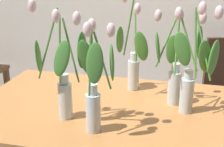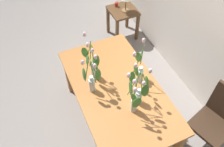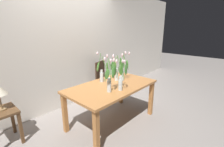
{
  "view_description": "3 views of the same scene",
  "coord_description": "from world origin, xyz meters",
  "px_view_note": "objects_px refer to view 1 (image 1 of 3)",
  "views": [
    {
      "loc": [
        0.28,
        -1.43,
        1.46
      ],
      "look_at": [
        -0.07,
        0.03,
        0.92
      ],
      "focal_mm": 48.86,
      "sensor_mm": 36.0,
      "label": 1
    },
    {
      "loc": [
        1.38,
        -0.68,
        2.82
      ],
      "look_at": [
        -0.06,
        -0.04,
        0.94
      ],
      "focal_mm": 37.56,
      "sensor_mm": 36.0,
      "label": 2
    },
    {
      "loc": [
        -1.93,
        -1.76,
        1.71
      ],
      "look_at": [
        0.02,
        0.02,
        0.95
      ],
      "focal_mm": 25.19,
      "sensor_mm": 36.0,
      "label": 3
    }
  ],
  "objects_px": {
    "dining_table": "(122,123)",
    "tulip_vase_3": "(95,88)",
    "tulip_vase_0": "(176,65)",
    "tulip_vase_2": "(63,78)",
    "tulip_vase_4": "(132,62)",
    "tulip_vase_1": "(194,80)"
  },
  "relations": [
    {
      "from": "tulip_vase_0",
      "to": "tulip_vase_1",
      "type": "bearing_deg",
      "value": -45.4
    },
    {
      "from": "tulip_vase_0",
      "to": "tulip_vase_4",
      "type": "distance_m",
      "value": 0.3
    },
    {
      "from": "tulip_vase_3",
      "to": "tulip_vase_4",
      "type": "xyz_separation_m",
      "value": [
        0.08,
        0.51,
        -0.03
      ]
    },
    {
      "from": "tulip_vase_1",
      "to": "tulip_vase_4",
      "type": "bearing_deg",
      "value": 145.19
    },
    {
      "from": "dining_table",
      "to": "tulip_vase_1",
      "type": "height_order",
      "value": "tulip_vase_1"
    },
    {
      "from": "dining_table",
      "to": "tulip_vase_0",
      "type": "height_order",
      "value": "tulip_vase_0"
    },
    {
      "from": "dining_table",
      "to": "tulip_vase_2",
      "type": "relative_size",
      "value": 2.77
    },
    {
      "from": "tulip_vase_3",
      "to": "tulip_vase_4",
      "type": "bearing_deg",
      "value": 81.18
    },
    {
      "from": "dining_table",
      "to": "tulip_vase_3",
      "type": "relative_size",
      "value": 3.12
    },
    {
      "from": "tulip_vase_0",
      "to": "dining_table",
      "type": "bearing_deg",
      "value": -157.17
    },
    {
      "from": "tulip_vase_3",
      "to": "tulip_vase_0",
      "type": "bearing_deg",
      "value": 47.36
    },
    {
      "from": "tulip_vase_1",
      "to": "tulip_vase_4",
      "type": "xyz_separation_m",
      "value": [
        -0.34,
        0.24,
        -0.0
      ]
    },
    {
      "from": "dining_table",
      "to": "tulip_vase_1",
      "type": "xyz_separation_m",
      "value": [
        0.35,
        0.02,
        0.27
      ]
    },
    {
      "from": "tulip_vase_0",
      "to": "tulip_vase_4",
      "type": "xyz_separation_m",
      "value": [
        -0.25,
        0.15,
        -0.05
      ]
    },
    {
      "from": "tulip_vase_0",
      "to": "tulip_vase_2",
      "type": "relative_size",
      "value": 0.93
    },
    {
      "from": "tulip_vase_2",
      "to": "tulip_vase_3",
      "type": "xyz_separation_m",
      "value": [
        0.18,
        -0.07,
        -0.01
      ]
    },
    {
      "from": "tulip_vase_2",
      "to": "tulip_vase_3",
      "type": "height_order",
      "value": "tulip_vase_2"
    },
    {
      "from": "tulip_vase_0",
      "to": "tulip_vase_2",
      "type": "bearing_deg",
      "value": -150.18
    },
    {
      "from": "tulip_vase_3",
      "to": "tulip_vase_4",
      "type": "distance_m",
      "value": 0.52
    },
    {
      "from": "dining_table",
      "to": "tulip_vase_2",
      "type": "xyz_separation_m",
      "value": [
        -0.25,
        -0.18,
        0.31
      ]
    },
    {
      "from": "tulip_vase_3",
      "to": "tulip_vase_2",
      "type": "bearing_deg",
      "value": 158.64
    },
    {
      "from": "dining_table",
      "to": "tulip_vase_4",
      "type": "xyz_separation_m",
      "value": [
        0.0,
        0.26,
        0.27
      ]
    }
  ]
}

